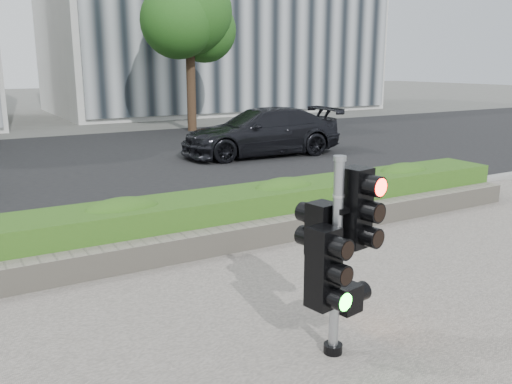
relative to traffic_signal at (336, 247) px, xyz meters
The scene contains 9 objects.
ground 1.56m from the traffic_signal, 74.10° to the left, with size 120.00×120.00×0.00m, color #51514C.
road 11.16m from the traffic_signal, 88.38° to the left, with size 60.00×13.00×0.02m, color black.
curb 4.38m from the traffic_signal, 85.77° to the left, with size 60.00×0.25×0.12m, color gray.
stone_wall 3.14m from the traffic_signal, 84.02° to the left, with size 12.00×0.32×0.34m, color gray.
hedge 3.73m from the traffic_signal, 85.08° to the left, with size 12.00×1.00×0.68m, color #5D942D.
building_right 28.88m from the traffic_signal, 66.57° to the left, with size 18.00×10.00×12.00m, color #B7B7B2.
tree_right 17.96m from the traffic_signal, 70.81° to the left, with size 4.10×3.58×6.53m.
traffic_signal is the anchor object (origin of this frame).
car_dark 11.30m from the traffic_signal, 62.78° to the left, with size 1.94×4.77×1.39m, color black.
Camera 1 is at (-3.26, -4.74, 2.67)m, focal length 38.00 mm.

